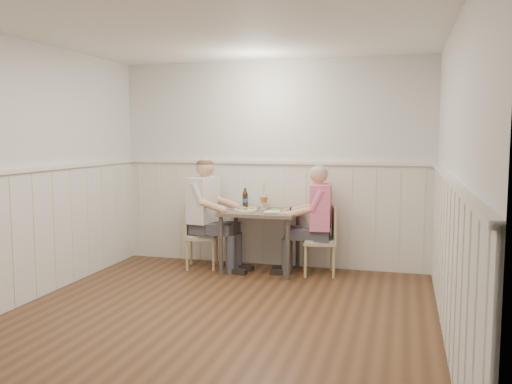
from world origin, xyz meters
TOP-DOWN VIEW (x-y plane):
  - ground_plane at (0.00, 0.00)m, footprint 4.50×4.50m
  - room_shell at (0.00, 0.00)m, footprint 4.04×4.54m
  - wainscot at (0.00, 0.69)m, footprint 4.00×4.49m
  - dining_table at (-0.05, 1.84)m, footprint 0.91×0.70m
  - chair_right at (0.71, 1.90)m, footprint 0.45×0.45m
  - chair_left at (-0.86, 1.82)m, footprint 0.46×0.46m
  - man_in_pink at (0.64, 1.88)m, footprint 0.64×0.45m
  - diner_cream at (-0.74, 1.80)m, footprint 0.69×0.48m
  - plate_man at (0.20, 1.76)m, footprint 0.29×0.29m
  - plate_diner at (-0.25, 1.83)m, footprint 0.27×0.27m
  - beer_glass_a at (-0.06, 2.09)m, footprint 0.07×0.07m
  - beer_glass_b at (-0.06, 2.00)m, footprint 0.07×0.07m
  - beer_bottle at (-0.31, 2.06)m, footprint 0.07×0.07m
  - rolled_napkin at (0.15, 1.61)m, footprint 0.19×0.11m
  - grass_vase at (-0.09, 2.08)m, footprint 0.04×0.04m
  - gingham_mat at (-0.34, 2.04)m, footprint 0.39×0.34m

SIDE VIEW (x-z plane):
  - ground_plane at x=0.00m, z-range 0.00..0.00m
  - chair_left at x=-0.86m, z-range 0.03..0.85m
  - chair_right at x=0.71m, z-range 0.03..0.85m
  - man_in_pink at x=0.64m, z-range -0.11..1.23m
  - diner_cream at x=-0.74m, z-range -0.11..1.30m
  - dining_table at x=-0.05m, z-range 0.27..1.02m
  - wainscot at x=0.00m, z-range 0.02..1.36m
  - gingham_mat at x=-0.34m, z-range 0.75..0.76m
  - rolled_napkin at x=0.15m, z-range 0.75..0.79m
  - plate_diner at x=-0.25m, z-range 0.74..0.81m
  - plate_man at x=0.20m, z-range 0.74..0.81m
  - beer_glass_a at x=-0.06m, z-range 0.78..0.94m
  - beer_bottle at x=-0.31m, z-range 0.74..0.99m
  - beer_glass_b at x=-0.06m, z-range 0.78..0.96m
  - grass_vase at x=-0.09m, z-range 0.73..1.07m
  - room_shell at x=0.00m, z-range 0.22..2.82m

